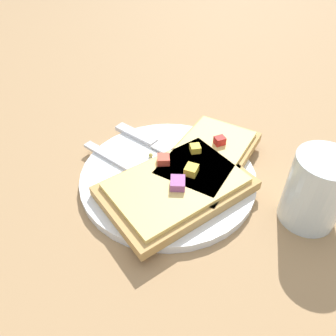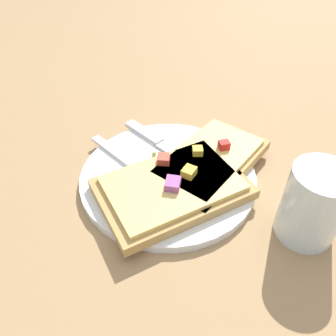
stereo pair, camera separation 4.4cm
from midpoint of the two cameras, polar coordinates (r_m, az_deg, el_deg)
The scene contains 8 objects.
ground_plane at distance 0.45m, azimuth -2.77°, elevation -2.19°, with size 4.00×4.00×0.00m, color #9E7A51.
plate at distance 0.45m, azimuth -2.79°, elevation -1.64°, with size 0.24×0.24×0.01m.
fork at distance 0.44m, azimuth -6.45°, elevation -1.89°, with size 0.18×0.15×0.01m.
knife at distance 0.49m, azimuth -4.24°, elevation 3.79°, with size 0.16×0.14×0.01m.
pizza_slice_main at distance 0.41m, azimuth -1.61°, elevation -3.40°, with size 0.22×0.20×0.03m.
pizza_slice_corner at distance 0.46m, azimuth 4.15°, elevation 1.82°, with size 0.17×0.20×0.03m.
crumb_scatter at distance 0.42m, azimuth -3.77°, elevation -3.06°, with size 0.10×0.17×0.01m.
drinking_glass at distance 0.40m, azimuth 21.57°, elevation -3.76°, with size 0.07×0.07×0.09m.
Camera 1 is at (-0.01, -0.33, 0.32)m, focal length 35.00 mm.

